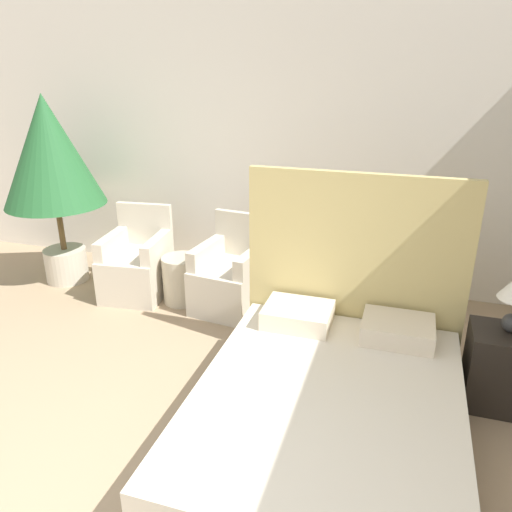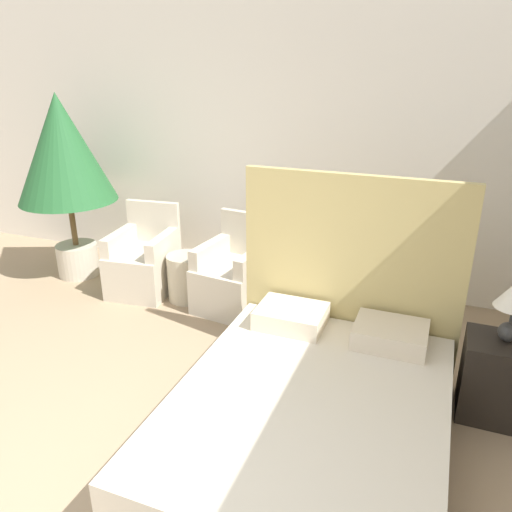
% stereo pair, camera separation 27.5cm
% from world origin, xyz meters
% --- Properties ---
extents(wall_back, '(10.00, 0.06, 2.90)m').
position_xyz_m(wall_back, '(0.00, 3.81, 1.45)').
color(wall_back, silver).
rests_on(wall_back, ground_plane).
extents(bed, '(1.59, 2.05, 1.52)m').
position_xyz_m(bed, '(0.99, 1.40, 0.28)').
color(bed, '#4C4238').
rests_on(bed, ground_plane).
extents(armchair_near_window_left, '(0.64, 0.73, 0.88)m').
position_xyz_m(armchair_near_window_left, '(-1.21, 2.93, 0.29)').
color(armchair_near_window_left, beige).
rests_on(armchair_near_window_left, ground_plane).
extents(armchair_near_window_right, '(0.65, 0.73, 0.88)m').
position_xyz_m(armchair_near_window_right, '(-0.21, 2.93, 0.29)').
color(armchair_near_window_right, beige).
rests_on(armchair_near_window_right, ground_plane).
extents(potted_palm, '(1.00, 1.00, 1.94)m').
position_xyz_m(potted_palm, '(-2.12, 3.01, 1.32)').
color(potted_palm, beige).
rests_on(potted_palm, ground_plane).
extents(nightstand, '(0.47, 0.39, 0.56)m').
position_xyz_m(nightstand, '(2.05, 2.12, 0.28)').
color(nightstand, black).
rests_on(nightstand, ground_plane).
extents(side_table, '(0.37, 0.37, 0.46)m').
position_xyz_m(side_table, '(-0.71, 2.91, 0.23)').
color(side_table, '#B7AD93').
rests_on(side_table, ground_plane).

